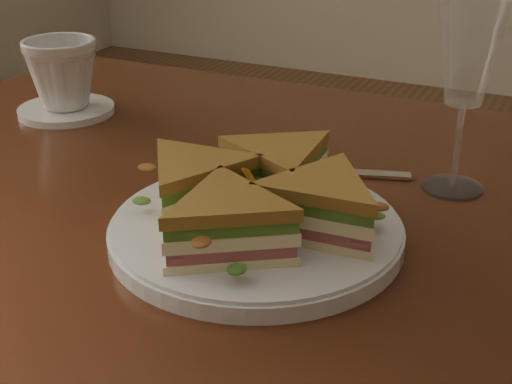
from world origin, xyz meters
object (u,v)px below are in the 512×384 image
at_px(plate, 256,232).
at_px(spoon, 199,176).
at_px(coffee_cup, 62,74).
at_px(wine_glass, 469,59).
at_px(saucer, 66,110).
at_px(knife, 310,171).
at_px(sandwich_wedges, 256,197).
at_px(table, 288,278).

height_order(plate, spoon, plate).
bearing_deg(coffee_cup, wine_glass, 9.32).
bearing_deg(saucer, coffee_cup, 0.00).
xyz_separation_m(spoon, coffee_cup, (-0.29, 0.12, 0.05)).
bearing_deg(knife, sandwich_wedges, -103.87).
bearing_deg(coffee_cup, knife, 4.57).
distance_m(wine_glass, saucer, 0.57).
distance_m(plate, sandwich_wedges, 0.04).
xyz_separation_m(table, plate, (0.01, -0.10, 0.11)).
height_order(saucer, coffee_cup, coffee_cup).
distance_m(plate, saucer, 0.46).
bearing_deg(knife, plate, -103.87).
bearing_deg(knife, saucer, 155.43).
relative_size(plate, spoon, 1.62).
height_order(table, sandwich_wedges, sandwich_wedges).
bearing_deg(table, sandwich_wedges, -86.75).
xyz_separation_m(knife, saucer, (-0.39, 0.05, 0.00)).
relative_size(plate, knife, 1.34).
bearing_deg(saucer, wine_glass, -2.08).
height_order(table, spoon, spoon).
xyz_separation_m(plate, saucer, (-0.41, 0.22, -0.00)).
bearing_deg(plate, coffee_cup, 151.87).
distance_m(table, saucer, 0.43).
bearing_deg(coffee_cup, saucer, 0.00).
relative_size(sandwich_wedges, spoon, 1.54).
xyz_separation_m(wine_glass, coffee_cup, (-0.55, 0.02, -0.09)).
xyz_separation_m(table, wine_glass, (0.15, 0.10, 0.25)).
relative_size(table, coffee_cup, 11.60).
distance_m(plate, wine_glass, 0.28).
xyz_separation_m(knife, coffee_cup, (-0.39, 0.05, 0.06)).
height_order(knife, saucer, saucer).
relative_size(table, spoon, 6.91).
height_order(wine_glass, coffee_cup, wine_glass).
bearing_deg(spoon, table, -24.16).
distance_m(knife, wine_glass, 0.22).
bearing_deg(sandwich_wedges, spoon, 140.57).
bearing_deg(table, saucer, 163.16).
bearing_deg(wine_glass, sandwich_wedges, -126.55).
xyz_separation_m(table, spoon, (-0.11, 0.00, 0.10)).
bearing_deg(sandwich_wedges, saucer, 151.87).
height_order(wine_glass, saucer, wine_glass).
height_order(spoon, knife, spoon).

